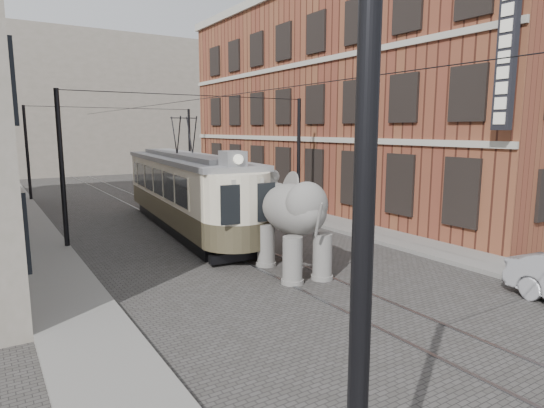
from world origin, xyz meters
TOP-DOWN VIEW (x-y plane):
  - ground at (0.00, 0.00)m, footprint 120.00×120.00m
  - tram_rails at (0.00, 0.00)m, footprint 1.54×80.00m
  - sidewalk_right at (6.00, 0.00)m, footprint 2.00×60.00m
  - sidewalk_left at (-6.50, 0.00)m, footprint 2.00×60.00m
  - brick_building at (11.00, 9.00)m, footprint 8.00×26.00m
  - distant_block at (0.00, 40.00)m, footprint 28.00×10.00m
  - catenary at (-0.20, 5.00)m, footprint 11.00×30.20m
  - tram at (-0.34, 7.04)m, footprint 3.81×12.97m
  - elephant at (0.06, -0.92)m, footprint 3.58×5.52m

SIDE VIEW (x-z plane):
  - ground at x=0.00m, z-range 0.00..0.00m
  - tram_rails at x=0.00m, z-range 0.00..0.02m
  - sidewalk_right at x=6.00m, z-range 0.00..0.15m
  - sidewalk_left at x=-6.50m, z-range 0.00..0.15m
  - elephant at x=0.06m, z-range 0.00..3.16m
  - tram at x=-0.34m, z-range 0.00..5.07m
  - catenary at x=-0.20m, z-range 0.00..6.00m
  - brick_building at x=11.00m, z-range 0.00..12.00m
  - distant_block at x=0.00m, z-range 0.00..14.00m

